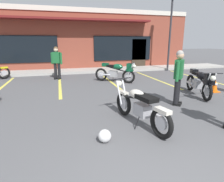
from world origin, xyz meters
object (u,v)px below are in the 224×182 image
object	(u,v)px
motorcycle_silver_naked	(117,71)
person_near_building	(178,75)
parking_lot_lamp_post	(172,18)
motorcycle_black_cruiser	(200,82)
traffic_cone	(215,85)
helmet_on_pavement	(105,136)
person_by_back_row	(57,61)
motorcycle_foreground_classic	(139,106)

from	to	relation	value
motorcycle_silver_naked	person_near_building	bearing A→B (deg)	-77.77
parking_lot_lamp_post	motorcycle_black_cruiser	bearing A→B (deg)	-111.82
motorcycle_silver_naked	traffic_cone	size ratio (longest dim) A/B	3.33
helmet_on_pavement	parking_lot_lamp_post	bearing A→B (deg)	51.49
traffic_cone	person_by_back_row	bearing A→B (deg)	143.68
motorcycle_foreground_classic	motorcycle_black_cruiser	bearing A→B (deg)	28.56
motorcycle_foreground_classic	motorcycle_black_cruiser	xyz separation A→B (m)	(3.06, 1.67, 0.07)
motorcycle_foreground_classic	parking_lot_lamp_post	bearing A→B (deg)	54.04
person_near_building	parking_lot_lamp_post	world-z (taller)	parking_lot_lamp_post
motorcycle_silver_naked	traffic_cone	distance (m)	4.22
parking_lot_lamp_post	motorcycle_silver_naked	bearing A→B (deg)	-149.79
motorcycle_black_cruiser	person_near_building	world-z (taller)	person_near_building
traffic_cone	motorcycle_silver_naked	bearing A→B (deg)	138.78
traffic_cone	helmet_on_pavement	bearing A→B (deg)	-152.95
person_by_back_row	helmet_on_pavement	size ratio (longest dim) A/B	6.44
helmet_on_pavement	motorcycle_silver_naked	bearing A→B (deg)	70.69
motorcycle_black_cruiser	person_near_building	distance (m)	1.55
motorcycle_silver_naked	helmet_on_pavement	bearing A→B (deg)	-109.31
person_by_back_row	helmet_on_pavement	bearing A→B (deg)	-82.74
traffic_cone	motorcycle_foreground_classic	bearing A→B (deg)	-153.85
motorcycle_foreground_classic	motorcycle_silver_naked	world-z (taller)	same
person_near_building	traffic_cone	xyz separation A→B (m)	(2.36, 0.96, -0.69)
motorcycle_foreground_classic	parking_lot_lamp_post	size ratio (longest dim) A/B	0.39
motorcycle_foreground_classic	person_by_back_row	distance (m)	6.64
motorcycle_black_cruiser	motorcycle_silver_naked	size ratio (longest dim) A/B	1.16
motorcycle_foreground_classic	person_near_building	world-z (taller)	person_near_building
person_by_back_row	person_near_building	xyz separation A→B (m)	(3.57, -5.32, 0.00)
motorcycle_silver_naked	motorcycle_black_cruiser	bearing A→B (deg)	-55.20
person_near_building	parking_lot_lamp_post	size ratio (longest dim) A/B	0.32
motorcycle_silver_naked	helmet_on_pavement	size ratio (longest dim) A/B	6.79
person_near_building	traffic_cone	world-z (taller)	person_near_building
helmet_on_pavement	parking_lot_lamp_post	size ratio (longest dim) A/B	0.05
motorcycle_foreground_classic	person_by_back_row	xyz separation A→B (m)	(-1.86, 6.36, 0.49)
motorcycle_silver_naked	person_near_building	xyz separation A→B (m)	(0.81, -3.74, 0.42)
person_by_back_row	traffic_cone	distance (m)	7.39
motorcycle_foreground_classic	helmet_on_pavement	xyz separation A→B (m)	(-0.98, -0.58, -0.33)
motorcycle_silver_naked	parking_lot_lamp_post	distance (m)	5.88
parking_lot_lamp_post	traffic_cone	bearing A→B (deg)	-103.34
motorcycle_silver_naked	traffic_cone	xyz separation A→B (m)	(3.17, -2.78, -0.27)
motorcycle_black_cruiser	motorcycle_silver_naked	xyz separation A→B (m)	(-2.16, 3.11, 0.00)
motorcycle_silver_naked	person_by_back_row	bearing A→B (deg)	150.20
helmet_on_pavement	person_near_building	bearing A→B (deg)	31.01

